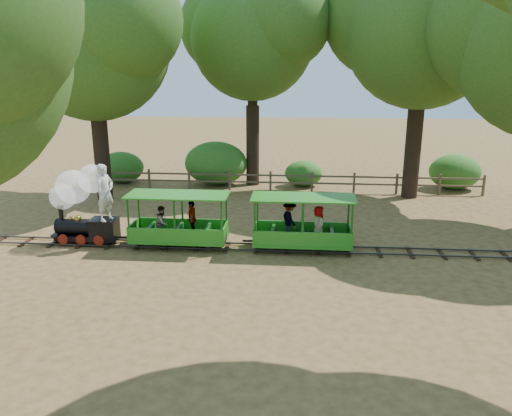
# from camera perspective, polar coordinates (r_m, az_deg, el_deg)

# --- Properties ---
(ground) EXTENTS (90.00, 90.00, 0.00)m
(ground) POSITION_cam_1_polar(r_m,az_deg,el_deg) (16.61, 3.55, -4.80)
(ground) COLOR #9C7943
(ground) RESTS_ON ground
(track) EXTENTS (22.00, 1.00, 0.10)m
(track) POSITION_cam_1_polar(r_m,az_deg,el_deg) (16.58, 3.56, -4.58)
(track) COLOR #3F3D3A
(track) RESTS_ON ground
(locomotive) EXTENTS (2.50, 1.21, 2.87)m
(locomotive) POSITION_cam_1_polar(r_m,az_deg,el_deg) (17.68, -19.28, 1.06)
(locomotive) COLOR black
(locomotive) RESTS_ON ground
(carriage_front) EXTENTS (3.33, 1.36, 1.73)m
(carriage_front) POSITION_cam_1_polar(r_m,az_deg,el_deg) (16.80, -8.84, -1.99)
(carriage_front) COLOR #27831C
(carriage_front) RESTS_ON track
(carriage_rear) EXTENTS (3.33, 1.49, 1.73)m
(carriage_rear) POSITION_cam_1_polar(r_m,az_deg,el_deg) (16.40, 5.22, -2.18)
(carriage_rear) COLOR #27831C
(carriage_rear) RESTS_ON track
(oak_nw) EXTENTS (8.25, 7.26, 10.15)m
(oak_nw) POSITION_cam_1_polar(r_m,az_deg,el_deg) (23.40, -18.28, 18.36)
(oak_nw) COLOR #2D2116
(oak_nw) RESTS_ON ground
(oak_nc) EXTENTS (7.41, 6.52, 10.13)m
(oak_nc) POSITION_cam_1_polar(r_m,az_deg,el_deg) (25.28, -0.46, 19.49)
(oak_nc) COLOR #2D2116
(oak_nc) RESTS_ON ground
(oak_ne) EXTENTS (8.41, 7.40, 10.72)m
(oak_ne) POSITION_cam_1_polar(r_m,az_deg,el_deg) (23.78, 18.50, 19.55)
(oak_ne) COLOR #2D2116
(oak_ne) RESTS_ON ground
(fence) EXTENTS (18.10, 0.10, 1.00)m
(fence) POSITION_cam_1_polar(r_m,az_deg,el_deg) (24.12, 4.04, 3.19)
(fence) COLOR brown
(fence) RESTS_ON ground
(shrub_west) EXTENTS (2.34, 1.80, 1.62)m
(shrub_west) POSITION_cam_1_polar(r_m,az_deg,el_deg) (26.94, -15.13, 4.51)
(shrub_west) COLOR #2D6B1E
(shrub_west) RESTS_ON ground
(shrub_mid_w) EXTENTS (3.19, 2.45, 2.21)m
(shrub_mid_w) POSITION_cam_1_polar(r_m,az_deg,el_deg) (25.63, -4.61, 5.12)
(shrub_mid_w) COLOR #2D6B1E
(shrub_mid_w) RESTS_ON ground
(shrub_mid_e) EXTENTS (1.89, 1.45, 1.31)m
(shrub_mid_e) POSITION_cam_1_polar(r_m,az_deg,el_deg) (25.38, 5.45, 3.96)
(shrub_mid_e) COLOR #2D6B1E
(shrub_mid_e) RESTS_ON ground
(shrub_east) EXTENTS (2.51, 1.93, 1.73)m
(shrub_east) POSITION_cam_1_polar(r_m,az_deg,el_deg) (26.49, 21.78, 3.87)
(shrub_east) COLOR #2D6B1E
(shrub_east) RESTS_ON ground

